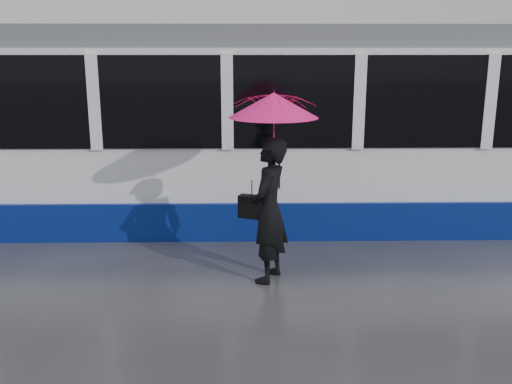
{
  "coord_description": "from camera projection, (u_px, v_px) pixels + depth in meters",
  "views": [
    {
      "loc": [
        -0.11,
        -7.4,
        2.99
      ],
      "look_at": [
        0.03,
        0.09,
        1.1
      ],
      "focal_mm": 40.0,
      "sensor_mm": 36.0,
      "label": 1
    }
  ],
  "objects": [
    {
      "name": "umbrella",
      "position": [
        273.0,
        123.0,
        7.1
      ],
      "size": [
        1.46,
        1.46,
        1.29
      ],
      "rotation": [
        0.0,
        0.0,
        -0.38
      ],
      "color": "#F31458",
      "rests_on": "ground"
    },
    {
      "name": "handbag",
      "position": [
        252.0,
        207.0,
        7.38
      ],
      "size": [
        0.37,
        0.26,
        0.48
      ],
      "rotation": [
        0.0,
        0.0,
        -0.38
      ],
      "color": "black",
      "rests_on": "ground"
    },
    {
      "name": "ground",
      "position": [
        254.0,
        270.0,
        7.91
      ],
      "size": [
        90.0,
        90.0,
        0.0
      ],
      "primitive_type": "plane",
      "color": "#2D2D32",
      "rests_on": "ground"
    },
    {
      "name": "woman",
      "position": [
        269.0,
        210.0,
        7.37
      ],
      "size": [
        0.68,
        0.82,
        1.91
      ],
      "primitive_type": "imported",
      "rotation": [
        0.0,
        0.0,
        -1.95
      ],
      "color": "black",
      "rests_on": "ground"
    },
    {
      "name": "rails",
      "position": [
        252.0,
        218.0,
        10.33
      ],
      "size": [
        34.0,
        1.51,
        0.02
      ],
      "color": "#3F3D38",
      "rests_on": "ground"
    },
    {
      "name": "tram",
      "position": [
        144.0,
        129.0,
        9.9
      ],
      "size": [
        26.0,
        2.56,
        3.35
      ],
      "color": "white",
      "rests_on": "ground"
    }
  ]
}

